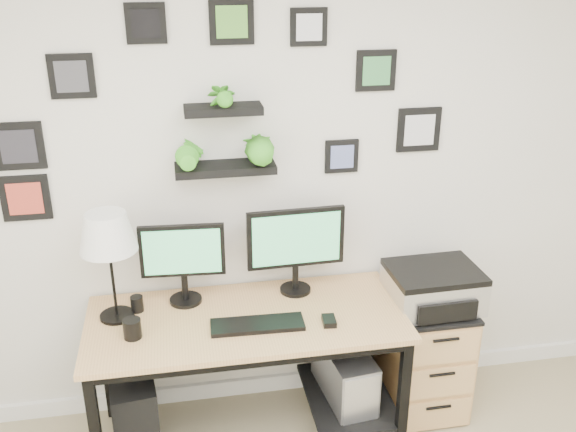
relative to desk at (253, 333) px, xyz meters
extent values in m
plane|color=silver|center=(0.21, 0.33, 0.67)|extent=(4.00, 0.00, 4.00)
cube|color=white|center=(0.21, 0.32, -0.58)|extent=(4.00, 0.03, 0.10)
cube|color=tan|center=(-0.04, -0.04, 0.11)|extent=(1.60, 0.70, 0.03)
cube|color=black|center=(-0.04, -0.04, 0.07)|extent=(1.54, 0.64, 0.05)
cube|color=black|center=(-0.04, 0.29, -0.17)|extent=(1.44, 0.02, 0.41)
cube|color=black|center=(0.51, -0.04, -0.45)|extent=(0.45, 0.63, 0.03)
cube|color=black|center=(-0.79, 0.26, -0.27)|extent=(0.05, 0.05, 0.72)
cube|color=black|center=(0.71, -0.34, -0.27)|extent=(0.05, 0.05, 0.72)
cube|color=black|center=(0.71, 0.26, -0.27)|extent=(0.05, 0.05, 0.72)
cylinder|color=black|center=(-0.33, 0.17, 0.13)|extent=(0.18, 0.18, 0.02)
cylinder|color=black|center=(-0.33, 0.17, 0.21)|extent=(0.04, 0.04, 0.15)
cube|color=black|center=(-0.33, 0.17, 0.42)|extent=(0.43, 0.06, 0.28)
cube|color=#4CB272|center=(-0.33, 0.15, 0.42)|extent=(0.39, 0.03, 0.24)
cylinder|color=black|center=(0.26, 0.18, 0.13)|extent=(0.17, 0.17, 0.02)
cylinder|color=black|center=(0.26, 0.18, 0.21)|extent=(0.03, 0.03, 0.15)
cube|color=black|center=(0.26, 0.17, 0.44)|extent=(0.52, 0.04, 0.32)
cube|color=#4CB272|center=(0.26, 0.15, 0.44)|extent=(0.47, 0.02, 0.28)
cube|color=black|center=(0.01, -0.14, 0.14)|extent=(0.46, 0.16, 0.02)
cube|color=black|center=(0.36, -0.17, 0.14)|extent=(0.07, 0.10, 0.03)
cylinder|color=black|center=(-0.68, 0.08, 0.13)|extent=(0.17, 0.17, 0.02)
cylinder|color=black|center=(-0.68, 0.08, 0.39)|extent=(0.01, 0.01, 0.51)
cone|color=white|center=(-0.68, 0.08, 0.59)|extent=(0.28, 0.28, 0.19)
cylinder|color=black|center=(-0.59, -0.12, 0.17)|extent=(0.09, 0.09, 0.10)
cylinder|color=black|center=(-0.58, 0.12, 0.17)|extent=(0.06, 0.06, 0.08)
cube|color=black|center=(-0.64, -0.02, -0.38)|extent=(0.27, 0.51, 0.49)
cube|color=gray|center=(0.49, -0.02, -0.38)|extent=(0.27, 0.51, 0.48)
cube|color=silver|center=(0.52, -0.26, -0.38)|extent=(0.19, 0.03, 0.45)
cube|color=tan|center=(0.98, 0.06, -0.30)|extent=(0.42, 0.50, 0.65)
cube|color=black|center=(0.98, 0.06, 0.03)|extent=(0.43, 0.51, 0.02)
cube|color=tan|center=(0.98, -0.19, -0.52)|extent=(0.39, 0.02, 0.18)
cylinder|color=black|center=(0.98, -0.21, -0.46)|extent=(0.14, 0.02, 0.02)
cube|color=tan|center=(0.98, -0.19, -0.30)|extent=(0.39, 0.02, 0.18)
cylinder|color=black|center=(0.98, -0.21, -0.24)|extent=(0.14, 0.02, 0.02)
cube|color=tan|center=(0.98, -0.19, -0.08)|extent=(0.39, 0.02, 0.18)
cylinder|color=black|center=(0.98, -0.21, -0.02)|extent=(0.14, 0.02, 0.02)
cube|color=silver|center=(0.98, 0.03, 0.14)|extent=(0.49, 0.38, 0.18)
cube|color=black|center=(0.98, 0.03, 0.25)|extent=(0.49, 0.38, 0.03)
cube|color=black|center=(0.99, -0.16, 0.11)|extent=(0.33, 0.03, 0.11)
cube|color=black|center=(-0.09, 0.24, 0.82)|extent=(0.50, 0.18, 0.04)
cube|color=black|center=(-0.09, 0.23, 1.12)|extent=(0.38, 0.15, 0.04)
imported|color=green|center=(-0.26, 0.24, 0.98)|extent=(0.15, 0.12, 0.27)
imported|color=green|center=(0.08, 0.24, 0.98)|extent=(0.15, 0.15, 0.27)
imported|color=green|center=(-0.09, 0.23, 1.27)|extent=(0.13, 0.09, 0.25)
cube|color=black|center=(-0.78, 0.32, 1.29)|extent=(0.21, 0.02, 0.21)
cube|color=#3B3B41|center=(-0.78, 0.31, 1.29)|extent=(0.15, 0.00, 0.15)
cube|color=black|center=(0.95, 0.32, 0.95)|extent=(0.24, 0.02, 0.24)
cube|color=silver|center=(0.95, 0.31, 0.95)|extent=(0.16, 0.00, 0.16)
cube|color=black|center=(-0.42, 0.32, 1.52)|extent=(0.19, 0.02, 0.19)
cube|color=black|center=(-0.42, 0.31, 1.52)|extent=(0.13, 0.00, 0.13)
cube|color=black|center=(0.53, 0.32, 0.83)|extent=(0.18, 0.02, 0.18)
cube|color=#606DA8|center=(0.53, 0.31, 0.83)|extent=(0.12, 0.00, 0.12)
cube|color=black|center=(0.34, 0.32, 1.49)|extent=(0.18, 0.02, 0.18)
cube|color=silver|center=(0.34, 0.31, 1.49)|extent=(0.13, 0.00, 0.13)
cube|color=black|center=(-1.07, 0.32, 0.70)|extent=(0.23, 0.02, 0.23)
cube|color=#C13E2D|center=(-1.07, 0.31, 0.70)|extent=(0.16, 0.00, 0.16)
cube|color=black|center=(-1.06, 0.32, 0.97)|extent=(0.23, 0.02, 0.23)
cube|color=#26242C|center=(-1.06, 0.31, 0.97)|extent=(0.16, 0.00, 0.16)
cube|color=black|center=(0.69, 0.32, 1.27)|extent=(0.21, 0.02, 0.21)
cube|color=#3F8B4C|center=(0.69, 0.31, 1.27)|extent=(0.14, 0.00, 0.14)
cube|color=black|center=(-0.03, 0.32, 1.52)|extent=(0.21, 0.02, 0.21)
cube|color=#519933|center=(-0.03, 0.31, 1.52)|extent=(0.15, 0.00, 0.15)
camera|label=1|loc=(-0.33, -2.80, 1.85)|focal=40.00mm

